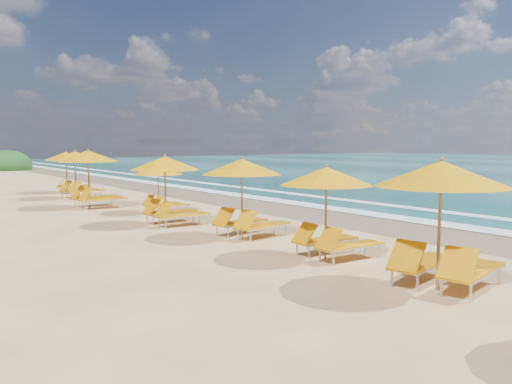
{
  "coord_description": "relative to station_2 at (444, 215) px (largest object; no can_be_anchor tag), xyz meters",
  "views": [
    {
      "loc": [
        -11.11,
        -14.87,
        2.98
      ],
      "look_at": [
        0.0,
        0.0,
        1.2
      ],
      "focal_mm": 36.97,
      "sensor_mm": 36.0,
      "label": 1
    }
  ],
  "objects": [
    {
      "name": "ground",
      "position": [
        1.8,
        8.72,
        -1.5
      ],
      "size": [
        160.0,
        160.0,
        0.0
      ],
      "primitive_type": "plane",
      "color": "#DABC80",
      "rests_on": "ground"
    },
    {
      "name": "station_7",
      "position": [
        -1.02,
        17.21,
        -0.01
      ],
      "size": [
        2.89,
        2.66,
        2.67
      ],
      "rotation": [
        0.0,
        0.0,
        -0.01
      ],
      "color": "olive",
      "rests_on": "ground"
    },
    {
      "name": "station_5",
      "position": [
        -0.55,
        10.7,
        -0.08
      ],
      "size": [
        2.71,
        2.49,
        2.53
      ],
      "rotation": [
        0.0,
        0.0,
        0.0
      ],
      "color": "olive",
      "rests_on": "ground"
    },
    {
      "name": "station_4",
      "position": [
        0.21,
        7.1,
        -0.09
      ],
      "size": [
        2.99,
        2.85,
        2.53
      ],
      "rotation": [
        0.0,
        0.0,
        0.16
      ],
      "color": "olive",
      "rests_on": "ground"
    },
    {
      "name": "station_3",
      "position": [
        0.21,
        3.38,
        -0.15
      ],
      "size": [
        2.69,
        2.51,
        2.41
      ],
      "rotation": [
        0.0,
        0.0,
        -0.06
      ],
      "color": "olive",
      "rests_on": "ground"
    },
    {
      "name": "wet_sand",
      "position": [
        5.8,
        8.72,
        -1.5
      ],
      "size": [
        4.0,
        160.0,
        0.01
      ],
      "primitive_type": "cube",
      "color": "#7D684A",
      "rests_on": "ground"
    },
    {
      "name": "station_2",
      "position": [
        0.0,
        0.0,
        0.0
      ],
      "size": [
        3.26,
        3.13,
        2.68
      ],
      "rotation": [
        0.0,
        0.0,
        0.21
      ],
      "color": "olive",
      "rests_on": "ground"
    },
    {
      "name": "station_6",
      "position": [
        0.65,
        13.78,
        -0.34
      ],
      "size": [
        2.24,
        2.07,
        2.07
      ],
      "rotation": [
        0.0,
        0.0,
        0.02
      ],
      "color": "olive",
      "rests_on": "ground"
    },
    {
      "name": "surf_foam",
      "position": [
        8.5,
        8.72,
        -1.48
      ],
      "size": [
        4.0,
        160.0,
        0.01
      ],
      "color": "white",
      "rests_on": "ground"
    },
    {
      "name": "station_8",
      "position": [
        -0.22,
        21.59,
        -0.07
      ],
      "size": [
        3.01,
        2.86,
        2.55
      ],
      "rotation": [
        0.0,
        0.0,
        0.15
      ],
      "color": "olive",
      "rests_on": "ground"
    },
    {
      "name": "station_9",
      "position": [
        0.35,
        24.91,
        -0.13
      ],
      "size": [
        3.15,
        3.09,
        2.45
      ],
      "rotation": [
        0.0,
        0.0,
        -0.35
      ],
      "color": "olive",
      "rests_on": "ground"
    }
  ]
}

